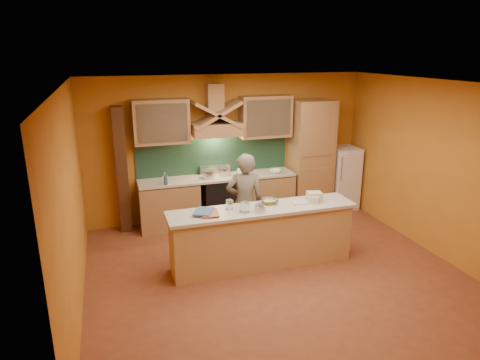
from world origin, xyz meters
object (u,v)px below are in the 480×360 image
object	(u,v)px
fridge	(342,178)
person	(245,203)
kitchen_scale	(260,209)
mixing_bowl	(270,201)
stove	(218,200)

from	to	relation	value
fridge	person	size ratio (longest dim) A/B	0.78
kitchen_scale	mixing_bowl	distance (m)	0.42
fridge	mixing_bowl	bearing A→B (deg)	-143.08
stove	fridge	bearing A→B (deg)	0.00
mixing_bowl	kitchen_scale	bearing A→B (deg)	-130.96
fridge	mixing_bowl	xyz separation A→B (m)	(-2.33, -1.75, 0.33)
mixing_bowl	fridge	bearing A→B (deg)	36.92
stove	fridge	size ratio (longest dim) A/B	0.69
kitchen_scale	mixing_bowl	bearing A→B (deg)	46.30
stove	fridge	world-z (taller)	fridge
stove	mixing_bowl	xyz separation A→B (m)	(0.37, -1.75, 0.53)
person	mixing_bowl	bearing A→B (deg)	133.37
stove	kitchen_scale	world-z (taller)	kitchen_scale
fridge	kitchen_scale	xyz separation A→B (m)	(-2.60, -2.06, 0.35)
stove	mixing_bowl	distance (m)	1.86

